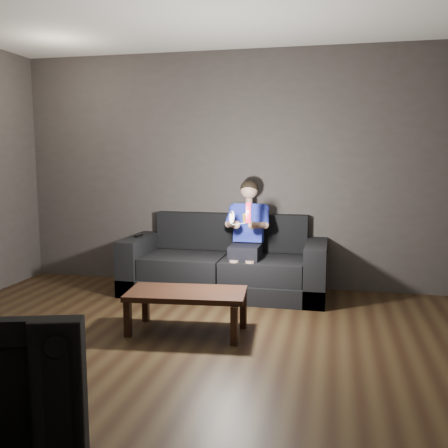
# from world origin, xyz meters

# --- Properties ---
(floor) EXTENTS (5.00, 5.00, 0.00)m
(floor) POSITION_xyz_m (0.00, 0.00, 0.00)
(floor) COLOR black
(floor) RESTS_ON ground
(back_wall) EXTENTS (5.00, 0.04, 2.70)m
(back_wall) POSITION_xyz_m (0.00, 2.50, 1.35)
(back_wall) COLOR #383430
(back_wall) RESTS_ON ground
(sofa) EXTENTS (2.21, 0.95, 0.85)m
(sofa) POSITION_xyz_m (0.04, 2.15, 0.28)
(sofa) COLOR black
(sofa) RESTS_ON floor
(child) EXTENTS (0.47, 0.58, 1.16)m
(child) POSITION_xyz_m (0.29, 2.09, 0.73)
(child) COLOR black
(child) RESTS_ON sofa
(wii_remote_red) EXTENTS (0.05, 0.08, 0.21)m
(wii_remote_red) POSITION_xyz_m (0.38, 1.64, 0.96)
(wii_remote_red) COLOR red
(wii_remote_red) RESTS_ON child
(nunchuk_white) EXTENTS (0.06, 0.09, 0.15)m
(nunchuk_white) POSITION_xyz_m (0.21, 1.64, 0.91)
(nunchuk_white) COLOR white
(nunchuk_white) RESTS_ON child
(wii_remote_black) EXTENTS (0.05, 0.14, 0.03)m
(wii_remote_black) POSITION_xyz_m (-0.96, 2.06, 0.62)
(wii_remote_black) COLOR black
(wii_remote_black) RESTS_ON sofa
(coffee_table) EXTENTS (1.05, 0.60, 0.37)m
(coffee_table) POSITION_xyz_m (-0.01, 0.80, 0.32)
(coffee_table) COLOR black
(coffee_table) RESTS_ON floor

